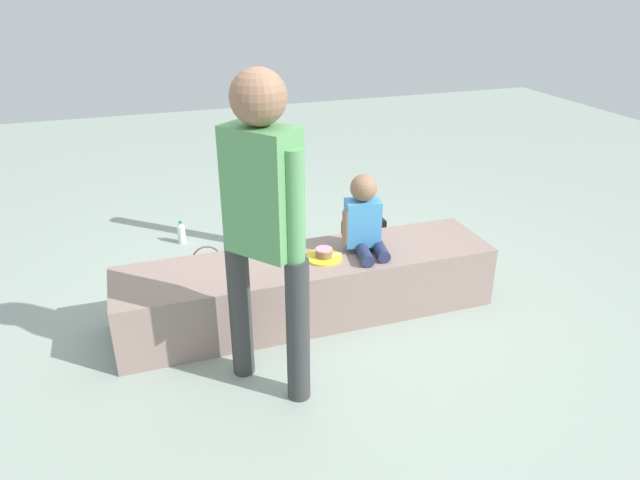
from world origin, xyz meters
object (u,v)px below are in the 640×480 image
object	(u,v)px
party_cup_red	(409,243)
cake_plate	(324,255)
adult_standing	(263,212)
water_bottle_far_side	(319,252)
handbag_black_leather	(364,233)
gift_bag	(269,252)
child_seated	(364,219)
handbag_brown_canvas	(207,271)
water_bottle_near_gift	(181,233)

from	to	relation	value
party_cup_red	cake_plate	bearing A→B (deg)	-144.28
adult_standing	cake_plate	bearing A→B (deg)	48.49
water_bottle_far_side	handbag_black_leather	xyz separation A→B (m)	(0.42, 0.15, 0.03)
cake_plate	gift_bag	xyz separation A→B (m)	(-0.19, 0.65, -0.25)
child_seated	party_cup_red	distance (m)	1.08
gift_bag	handbag_brown_canvas	xyz separation A→B (m)	(-0.44, -0.04, -0.06)
adult_standing	handbag_black_leather	size ratio (longest dim) A/B	4.83
adult_standing	handbag_brown_canvas	distance (m)	1.45
child_seated	adult_standing	distance (m)	1.00
cake_plate	water_bottle_far_side	bearing A→B (deg)	73.95
adult_standing	handbag_brown_canvas	size ratio (longest dim) A/B	5.56
adult_standing	cake_plate	xyz separation A→B (m)	(0.48, 0.54, -0.56)
child_seated	handbag_black_leather	xyz separation A→B (m)	(0.35, 0.80, -0.49)
gift_bag	party_cup_red	distance (m)	1.12
gift_bag	handbag_brown_canvas	bearing A→B (deg)	-175.17
handbag_black_leather	child_seated	bearing A→B (deg)	-113.40
adult_standing	water_bottle_far_side	bearing A→B (deg)	61.00
child_seated	cake_plate	size ratio (longest dim) A/B	2.16
child_seated	cake_plate	world-z (taller)	child_seated
adult_standing	cake_plate	size ratio (longest dim) A/B	7.14
handbag_black_leather	handbag_brown_canvas	size ratio (longest dim) A/B	1.15
party_cup_red	handbag_black_leather	size ratio (longest dim) A/B	0.28
water_bottle_far_side	party_cup_red	xyz separation A→B (m)	(0.74, -0.00, -0.04)
adult_standing	handbag_black_leather	xyz separation A→B (m)	(1.09, 1.37, -0.85)
adult_standing	child_seated	bearing A→B (deg)	37.16
party_cup_red	handbag_brown_canvas	size ratio (longest dim) A/B	0.32
water_bottle_far_side	handbag_brown_canvas	xyz separation A→B (m)	(-0.82, -0.06, 0.01)
child_seated	adult_standing	bearing A→B (deg)	-142.84
water_bottle_near_gift	water_bottle_far_side	size ratio (longest dim) A/B	0.98
child_seated	cake_plate	bearing A→B (deg)	-175.42
child_seated	handbag_black_leather	world-z (taller)	child_seated
water_bottle_near_gift	child_seated	bearing A→B (deg)	-53.27
child_seated	water_bottle_far_side	distance (m)	0.83
water_bottle_far_side	cake_plate	bearing A→B (deg)	-106.05
water_bottle_near_gift	handbag_brown_canvas	size ratio (longest dim) A/B	0.64
cake_plate	water_bottle_far_side	world-z (taller)	cake_plate
cake_plate	handbag_brown_canvas	world-z (taller)	cake_plate
water_bottle_far_side	handbag_brown_canvas	distance (m)	0.82
adult_standing	handbag_brown_canvas	bearing A→B (deg)	97.12
cake_plate	handbag_black_leather	xyz separation A→B (m)	(0.61, 0.82, -0.30)
gift_bag	water_bottle_near_gift	xyz separation A→B (m)	(-0.53, 0.69, -0.08)
party_cup_red	handbag_black_leather	distance (m)	0.36
party_cup_red	handbag_black_leather	world-z (taller)	handbag_black_leather
gift_bag	party_cup_red	size ratio (longest dim) A/B	3.95
gift_bag	party_cup_red	world-z (taller)	gift_bag
child_seated	party_cup_red	xyz separation A→B (m)	(0.67, 0.65, -0.56)
cake_plate	water_bottle_near_gift	bearing A→B (deg)	118.23
water_bottle_far_side	handbag_black_leather	bearing A→B (deg)	19.72
adult_standing	handbag_brown_canvas	world-z (taller)	adult_standing
adult_standing	handbag_black_leather	distance (m)	1.95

